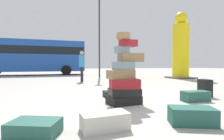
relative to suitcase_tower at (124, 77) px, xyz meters
name	(u,v)px	position (x,y,z in m)	size (l,w,h in m)	color
ground_plane	(131,102)	(0.20, 0.09, -0.64)	(80.00, 80.00, 0.00)	#ADA89E
suitcase_tower	(124,77)	(0.00, 0.00, 0.00)	(0.95, 0.71, 1.70)	black
suitcase_teal_right_side	(195,96)	(1.85, -0.25, -0.51)	(0.68, 0.33, 0.26)	#26594C
suitcase_black_upright_blue	(205,88)	(2.64, 0.26, -0.39)	(0.26, 0.38, 0.51)	black
suitcase_cream_foreground_near	(105,121)	(-0.85, -1.55, -0.52)	(0.68, 0.34, 0.25)	beige
suitcase_teal_left_side	(35,128)	(-1.80, -1.49, -0.54)	(0.63, 0.43, 0.20)	#26594C
suitcase_black_white_trunk	(114,94)	(0.01, 0.94, -0.55)	(0.59, 0.40, 0.18)	black
suitcase_teal_behind_tower	(192,116)	(0.52, -1.69, -0.51)	(0.68, 0.37, 0.27)	#26594C
person_bearded_onlooker	(82,63)	(-0.44, 5.81, 0.38)	(0.30, 0.34, 1.71)	black
yellow_dummy_statue	(181,49)	(6.49, 6.50, 1.42)	(1.57, 1.57, 4.62)	yellow
parked_bus	(31,55)	(-4.34, 13.55, 1.19)	(9.68, 3.05, 3.15)	#1E4CA5
lamp_post	(99,17)	(1.18, 8.87, 3.83)	(0.36, 0.36, 6.99)	#333338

